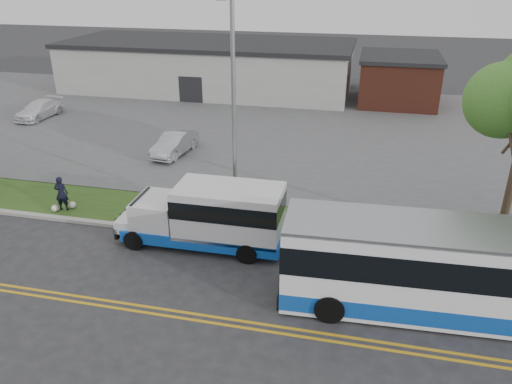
% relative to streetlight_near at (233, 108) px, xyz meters
% --- Properties ---
extents(ground, '(140.00, 140.00, 0.00)m').
position_rel_streetlight_near_xyz_m(ground, '(-3.00, -2.73, -5.23)').
color(ground, '#28282B').
rests_on(ground, ground).
extents(lane_line_north, '(70.00, 0.12, 0.01)m').
position_rel_streetlight_near_xyz_m(lane_line_north, '(-3.00, -6.58, -5.23)').
color(lane_line_north, gold).
rests_on(lane_line_north, ground).
extents(lane_line_south, '(70.00, 0.12, 0.01)m').
position_rel_streetlight_near_xyz_m(lane_line_south, '(-3.00, -6.88, -5.23)').
color(lane_line_south, gold).
rests_on(lane_line_south, ground).
extents(curb, '(80.00, 0.30, 0.15)m').
position_rel_streetlight_near_xyz_m(curb, '(-3.00, -1.63, -5.16)').
color(curb, '#9E9B93').
rests_on(curb, ground).
extents(verge, '(80.00, 3.30, 0.10)m').
position_rel_streetlight_near_xyz_m(verge, '(-3.00, 0.17, -5.18)').
color(verge, '#274918').
rests_on(verge, ground).
extents(parking_lot, '(80.00, 25.00, 0.10)m').
position_rel_streetlight_near_xyz_m(parking_lot, '(-3.00, 14.27, -5.18)').
color(parking_lot, '#4C4C4F').
rests_on(parking_lot, ground).
extents(commercial_building, '(25.40, 10.40, 4.35)m').
position_rel_streetlight_near_xyz_m(commercial_building, '(-9.00, 24.27, -3.05)').
color(commercial_building, '#9E9E99').
rests_on(commercial_building, ground).
extents(brick_wing, '(6.30, 7.30, 3.90)m').
position_rel_streetlight_near_xyz_m(brick_wing, '(7.50, 23.27, -3.27)').
color(brick_wing, brown).
rests_on(brick_wing, ground).
extents(streetlight_near, '(0.35, 1.53, 9.50)m').
position_rel_streetlight_near_xyz_m(streetlight_near, '(0.00, 0.00, 0.00)').
color(streetlight_near, gray).
rests_on(streetlight_near, verge).
extents(shuttle_bus, '(6.90, 2.38, 2.63)m').
position_rel_streetlight_near_xyz_m(shuttle_bus, '(-0.34, -2.12, -3.83)').
color(shuttle_bus, '#0F47AC').
rests_on(shuttle_bus, ground).
extents(transit_bus, '(11.38, 3.15, 3.13)m').
position_rel_streetlight_near_xyz_m(transit_bus, '(8.62, -4.53, -3.65)').
color(transit_bus, white).
rests_on(transit_bus, ground).
extents(pedestrian, '(0.68, 0.52, 1.67)m').
position_rel_streetlight_near_xyz_m(pedestrian, '(-8.07, -0.83, -4.30)').
color(pedestrian, black).
rests_on(pedestrian, verge).
extents(parked_car_a, '(1.81, 4.09, 1.30)m').
position_rel_streetlight_near_xyz_m(parked_car_a, '(-5.77, 7.38, -4.48)').
color(parked_car_a, '#A8AAAF').
rests_on(parked_car_a, parking_lot).
extents(parked_car_b, '(1.87, 4.28, 1.22)m').
position_rel_streetlight_near_xyz_m(parked_car_b, '(-18.44, 12.46, -4.52)').
color(parked_car_b, white).
rests_on(parked_car_b, parking_lot).
extents(grocery_bag_left, '(0.32, 0.32, 0.32)m').
position_rel_streetlight_near_xyz_m(grocery_bag_left, '(-8.37, -1.08, -4.97)').
color(grocery_bag_left, white).
rests_on(grocery_bag_left, verge).
extents(grocery_bag_right, '(0.32, 0.32, 0.32)m').
position_rel_streetlight_near_xyz_m(grocery_bag_right, '(-7.77, -0.58, -4.97)').
color(grocery_bag_right, white).
rests_on(grocery_bag_right, verge).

